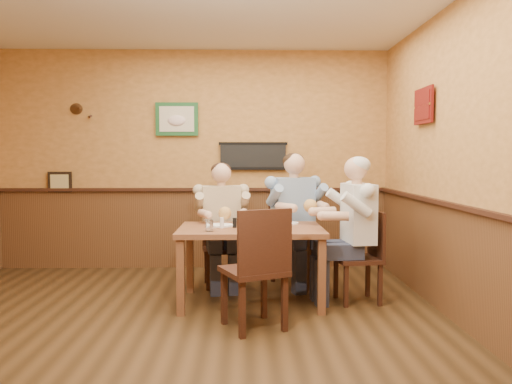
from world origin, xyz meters
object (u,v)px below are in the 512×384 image
at_px(chair_right_end, 358,257).
at_px(pepper_shaker, 235,223).
at_px(diner_blue_polo, 293,226).
at_px(cola_tumbler, 274,226).
at_px(chair_near_side, 254,268).
at_px(hot_sauce_bottle, 250,221).
at_px(chair_back_right, 293,243).
at_px(diner_tan_shirt, 221,231).
at_px(dining_table, 251,237).
at_px(diner_white_elder, 358,237).
at_px(water_glass_mid, 270,223).
at_px(salt_shaker, 222,223).
at_px(chair_back_left, 221,248).
at_px(water_glass_left, 209,225).

height_order(chair_right_end, pepper_shaker, chair_right_end).
xyz_separation_m(diner_blue_polo, cola_tumbler, (-0.27, -1.01, 0.14)).
distance_m(chair_near_side, hot_sauce_bottle, 0.68).
relative_size(chair_back_right, diner_tan_shirt, 0.75).
height_order(dining_table, pepper_shaker, pepper_shaker).
relative_size(diner_white_elder, pepper_shaker, 13.50).
height_order(dining_table, cola_tumbler, cola_tumbler).
bearing_deg(cola_tumbler, diner_blue_polo, 74.94).
bearing_deg(pepper_shaker, chair_right_end, 1.60).
xyz_separation_m(diner_tan_shirt, hot_sauce_bottle, (0.31, -0.77, 0.21)).
distance_m(diner_tan_shirt, cola_tumbler, 1.10).
relative_size(water_glass_mid, salt_shaker, 1.31).
relative_size(chair_back_right, chair_near_side, 0.91).
distance_m(cola_tumbler, pepper_shaker, 0.46).
bearing_deg(diner_blue_polo, chair_right_end, -68.86).
distance_m(water_glass_mid, pepper_shaker, 0.39).
relative_size(dining_table, diner_blue_polo, 1.05).
bearing_deg(salt_shaker, diner_blue_polo, 45.16).
relative_size(chair_back_left, cola_tumbler, 8.06).
xyz_separation_m(chair_back_left, cola_tumbler, (0.53, -0.94, 0.37)).
bearing_deg(pepper_shaker, chair_near_side, -76.22).
height_order(chair_right_end, hot_sauce_bottle, hot_sauce_bottle).
distance_m(chair_near_side, diner_tan_shirt, 1.42).
xyz_separation_m(chair_back_right, hot_sauce_bottle, (-0.50, -0.84, 0.36)).
bearing_deg(salt_shaker, diner_tan_shirt, 93.12).
xyz_separation_m(diner_white_elder, pepper_shaker, (-1.22, -0.03, 0.15)).
bearing_deg(hot_sauce_bottle, chair_back_left, 111.67).
relative_size(chair_right_end, diner_blue_polo, 0.68).
height_order(chair_near_side, salt_shaker, chair_near_side).
relative_size(dining_table, water_glass_mid, 10.49).
bearing_deg(pepper_shaker, dining_table, 8.90).
xyz_separation_m(chair_back_left, water_glass_left, (-0.07, -0.90, 0.37)).
relative_size(cola_tumbler, pepper_shaker, 1.12).
distance_m(water_glass_mid, hot_sauce_bottle, 0.21).
xyz_separation_m(cola_tumbler, pepper_shaker, (-0.37, 0.27, -0.01)).
relative_size(chair_back_left, chair_near_side, 0.84).
distance_m(chair_near_side, diner_white_elder, 1.29).
xyz_separation_m(dining_table, diner_tan_shirt, (-0.32, 0.65, -0.04)).
bearing_deg(diner_tan_shirt, cola_tumbler, -68.40).
bearing_deg(pepper_shaker, water_glass_left, -134.65).
distance_m(dining_table, pepper_shaker, 0.21).
bearing_deg(pepper_shaker, hot_sauce_bottle, -35.07).
bearing_deg(chair_near_side, dining_table, -112.93).
bearing_deg(water_glass_mid, chair_near_side, -107.86).
height_order(water_glass_mid, hot_sauce_bottle, hot_sauce_bottle).
xyz_separation_m(diner_white_elder, water_glass_mid, (-0.88, -0.22, 0.17)).
bearing_deg(chair_back_left, dining_table, -71.57).
bearing_deg(hot_sauce_bottle, chair_near_side, -87.48).
bearing_deg(chair_back_left, cola_tumbler, -68.40).
height_order(water_glass_left, pepper_shaker, water_glass_left).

